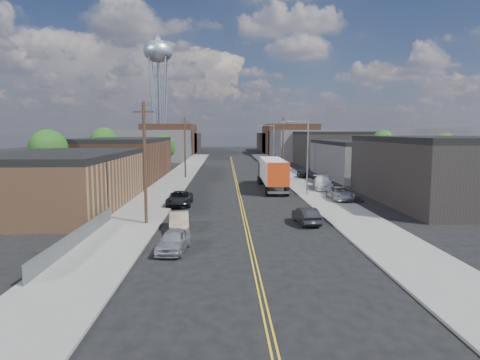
{
  "coord_description": "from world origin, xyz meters",
  "views": [
    {
      "loc": [
        -1.69,
        -24.81,
        7.64
      ],
      "look_at": [
        -0.11,
        20.28,
        2.5
      ],
      "focal_mm": 32.0,
      "sensor_mm": 36.0,
      "label": 1
    }
  ],
  "objects": [
    {
      "name": "skyline_left_c",
      "position": [
        -20.0,
        140.0,
        3.5
      ],
      "size": [
        16.0,
        40.0,
        7.0
      ],
      "primitive_type": "cube",
      "color": "black",
      "rests_on": "ground"
    },
    {
      "name": "industrial_right_a",
      "position": [
        21.99,
        20.0,
        3.55
      ],
      "size": [
        14.0,
        22.0,
        7.1
      ],
      "color": "black",
      "rests_on": "ground"
    },
    {
      "name": "tree_left_far",
      "position": [
        -13.94,
        62.0,
        4.57
      ],
      "size": [
        4.35,
        4.2,
        6.97
      ],
      "color": "black",
      "rests_on": "ground"
    },
    {
      "name": "chainlink_fence",
      "position": [
        -11.5,
        3.5,
        0.66
      ],
      "size": [
        0.05,
        16.0,
        1.22
      ],
      "color": "slate",
      "rests_on": "ground"
    },
    {
      "name": "industrial_right_b",
      "position": [
        22.0,
        46.0,
        3.05
      ],
      "size": [
        14.0,
        24.0,
        6.1
      ],
      "color": "#38373A",
      "rests_on": "ground"
    },
    {
      "name": "sidewalk_left",
      "position": [
        -9.5,
        45.0,
        0.07
      ],
      "size": [
        5.0,
        140.0,
        0.15
      ],
      "primitive_type": "cube",
      "color": "slate",
      "rests_on": "ground"
    },
    {
      "name": "warehouse_brown",
      "position": [
        -18.0,
        44.0,
        3.3
      ],
      "size": [
        12.0,
        26.0,
        6.6
      ],
      "color": "#4E2F1F",
      "rests_on": "ground"
    },
    {
      "name": "skyline_right_a",
      "position": [
        20.0,
        95.0,
        4.0
      ],
      "size": [
        16.0,
        30.0,
        8.0
      ],
      "primitive_type": "cube",
      "color": "#38373A",
      "rests_on": "ground"
    },
    {
      "name": "tree_right_near",
      "position": [
        30.06,
        36.0,
        4.87
      ],
      "size": [
        4.6,
        4.48,
        7.44
      ],
      "color": "black",
      "rests_on": "ground"
    },
    {
      "name": "ground",
      "position": [
        0.0,
        60.0,
        0.0
      ],
      "size": [
        260.0,
        260.0,
        0.0
      ],
      "primitive_type": "plane",
      "color": "black",
      "rests_on": "ground"
    },
    {
      "name": "tree_right_far",
      "position": [
        30.06,
        60.0,
        5.18
      ],
      "size": [
        4.85,
        4.76,
        7.91
      ],
      "color": "black",
      "rests_on": "ground"
    },
    {
      "name": "skyline_left_b",
      "position": [
        -20.0,
        120.0,
        5.0
      ],
      "size": [
        16.0,
        26.0,
        10.0
      ],
      "primitive_type": "cube",
      "color": "#4E2F1F",
      "rests_on": "ground"
    },
    {
      "name": "tree_left_near",
      "position": [
        -23.94,
        30.0,
        5.18
      ],
      "size": [
        4.85,
        4.76,
        7.91
      ],
      "color": "black",
      "rests_on": "ground"
    },
    {
      "name": "centerline",
      "position": [
        0.0,
        45.0,
        0.01
      ],
      "size": [
        0.32,
        120.0,
        0.01
      ],
      "primitive_type": "cube",
      "color": "gold",
      "rests_on": "ground"
    },
    {
      "name": "utility_pole_right",
      "position": [
        8.2,
        48.0,
        5.14
      ],
      "size": [
        1.6,
        0.26,
        10.0
      ],
      "color": "black",
      "rests_on": "ground"
    },
    {
      "name": "skyline_right_b",
      "position": [
        20.0,
        120.0,
        5.0
      ],
      "size": [
        16.0,
        26.0,
        10.0
      ],
      "primitive_type": "cube",
      "color": "#4E2F1F",
      "rests_on": "ground"
    },
    {
      "name": "car_left_a",
      "position": [
        -5.0,
        1.92,
        0.71
      ],
      "size": [
        2.18,
        4.36,
        1.43
      ],
      "primitive_type": "imported",
      "rotation": [
        0.0,
        0.0,
        -0.12
      ],
      "color": "#AAADB0",
      "rests_on": "ground"
    },
    {
      "name": "tree_left_mid",
      "position": [
        -23.94,
        55.0,
        5.48
      ],
      "size": [
        5.1,
        5.04,
        8.37
      ],
      "color": "black",
      "rests_on": "ground"
    },
    {
      "name": "car_right_lot_a",
      "position": [
        11.0,
        21.27,
        0.86
      ],
      "size": [
        2.49,
        5.15,
        1.41
      ],
      "primitive_type": "imported",
      "rotation": [
        0.0,
        0.0,
        -0.03
      ],
      "color": "#A7A9AC",
      "rests_on": "sidewalk_right"
    },
    {
      "name": "water_tower",
      "position": [
        -22.0,
        110.0,
        30.65
      ],
      "size": [
        9.0,
        9.0,
        36.9
      ],
      "color": "gray",
      "rests_on": "ground"
    },
    {
      "name": "warehouse_tan",
      "position": [
        -18.0,
        18.0,
        2.8
      ],
      "size": [
        12.0,
        22.0,
        5.6
      ],
      "color": "brown",
      "rests_on": "ground"
    },
    {
      "name": "utility_pole_left_far",
      "position": [
        -8.2,
        45.0,
        5.14
      ],
      "size": [
        1.6,
        0.26,
        10.0
      ],
      "color": "black",
      "rests_on": "ground"
    },
    {
      "name": "streetlight_near",
      "position": [
        7.6,
        25.0,
        5.33
      ],
      "size": [
        3.39,
        0.25,
        9.0
      ],
      "color": "gray",
      "rests_on": "ground"
    },
    {
      "name": "utility_pole_left_near",
      "position": [
        -8.2,
        10.0,
        5.14
      ],
      "size": [
        1.6,
        0.26,
        10.0
      ],
      "color": "black",
      "rests_on": "ground"
    },
    {
      "name": "industrial_right_c",
      "position": [
        22.0,
        72.0,
        3.8
      ],
      "size": [
        14.0,
        22.0,
        7.6
      ],
      "color": "black",
      "rests_on": "ground"
    },
    {
      "name": "skyline_right_c",
      "position": [
        20.0,
        140.0,
        3.5
      ],
      "size": [
        16.0,
        40.0,
        7.0
      ],
      "primitive_type": "cube",
      "color": "black",
      "rests_on": "ground"
    },
    {
      "name": "skyline_left_a",
      "position": [
        -20.0,
        95.0,
        4.0
      ],
      "size": [
        16.0,
        30.0,
        8.0
      ],
      "primitive_type": "cube",
      "color": "#38373A",
      "rests_on": "ground"
    },
    {
      "name": "streetlight_far",
      "position": [
        7.6,
        60.0,
        5.33
      ],
      "size": [
        3.39,
        0.25,
        9.0
      ],
      "color": "gray",
      "rests_on": "ground"
    },
    {
      "name": "car_left_c",
      "position": [
        -6.4,
        19.02,
        0.74
      ],
      "size": [
        2.46,
        5.31,
        1.47
      ],
      "primitive_type": "imported",
      "rotation": [
        0.0,
        0.0,
        0.0
      ],
      "color": "black",
      "rests_on": "ground"
    },
    {
      "name": "car_right_lot_c",
      "position": [
        11.0,
        44.29,
        0.84
      ],
      "size": [
        1.79,
        4.12,
        1.38
      ],
      "primitive_type": "imported",
      "rotation": [
        0.0,
        0.0,
        -0.04
      ],
      "color": "black",
      "rests_on": "sidewalk_right"
    },
    {
      "name": "car_left_b",
      "position": [
        -5.3,
        8.0,
        0.7
      ],
      "size": [
        1.95,
        4.36,
        1.39
      ],
      "primitive_type": "imported",
      "rotation": [
        0.0,
        0.0,
        0.11
      ],
      "color": "#887259",
      "rests_on": "ground"
    },
    {
      "name": "car_right_lot_b",
      "position": [
        11.0,
        30.08,
        0.97
      ],
      "size": [
        3.05,
        5.92,
        1.64
      ],
      "primitive_type": "imported",
      "rotation": [
        0.0,
        0.0,
        -0.14
      ],
      "color": "silver",
      "rests_on": "sidewalk_right"
    },
    {
      "name": "sidewalk_right",
      "position": [
        9.5,
        45.0,
        0.07
      ],
      "size": [
        5.0,
        140.0,
        0.15
      ],
      "primitive_type": "cube",
      "color": "slate",
      "rests_on": "ground"
    },
    {
      "name": "car_right_oncoming",
      "position": [
        5.0,
        9.76,
        0.7
      ],
      "size": [
        1.83,
        4.33,
        1.39
      ],
      "primitive_type": "imported",
      "rotation": [
        0.0,
        0.0,
        3.23
      ],
      "color": "black",
      "rests_on": "ground"
    },
    {
      "name": "semi_truck",
      "position": [
        4.5,
        31.9,
        2.31
      ],
      "size": [
        2.85,
        15.53,
        4.06
      ],
      "rotation": [
        0.0,
        0.0,
        -0.02
      ],
      "color": "beige",
      "rests_on": "ground"
    }
  ]
}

